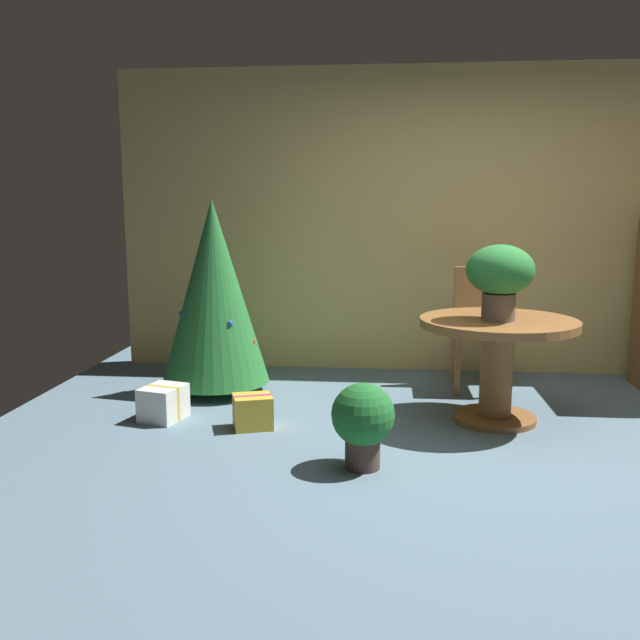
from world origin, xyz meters
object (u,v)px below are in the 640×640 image
round_dining_table (497,349)px  gift_box_gold (253,412)px  flower_vase (500,274)px  wooden_chair_far (479,320)px  gift_box_cream (163,403)px  potted_plant (363,420)px  holiday_tree (214,292)px

round_dining_table → gift_box_gold: round_dining_table is taller
flower_vase → wooden_chair_far: flower_vase is taller
wooden_chair_far → gift_box_gold: wooden_chair_far is taller
gift_box_cream → potted_plant: (1.38, -0.73, 0.16)m
gift_box_gold → gift_box_cream: (-0.64, 0.11, 0.01)m
flower_vase → gift_box_gold: flower_vase is taller
holiday_tree → potted_plant: (1.19, -1.46, -0.51)m
wooden_chair_far → gift_box_gold: bearing=-143.7°
flower_vase → gift_box_cream: flower_vase is taller
flower_vase → gift_box_cream: bearing=-176.8°
flower_vase → gift_box_cream: size_ratio=1.42×
holiday_tree → gift_box_gold: (0.46, -0.85, -0.68)m
holiday_tree → potted_plant: holiday_tree is taller
wooden_chair_far → holiday_tree: 2.10m
gift_box_cream → gift_box_gold: bearing=-10.2°
gift_box_gold → potted_plant: 0.97m
gift_box_gold → gift_box_cream: bearing=169.8°
wooden_chair_far → gift_box_cream: bearing=-154.6°
flower_vase → holiday_tree: bearing=163.4°
flower_vase → potted_plant: bearing=-134.8°
wooden_chair_far → flower_vase: bearing=-91.0°
flower_vase → wooden_chair_far: bearing=89.0°
flower_vase → gift_box_gold: (-1.58, -0.24, -0.89)m
potted_plant → gift_box_cream: bearing=152.2°
round_dining_table → holiday_tree: bearing=165.1°
round_dining_table → wooden_chair_far: size_ratio=1.08×
round_dining_table → potted_plant: (-0.86, -0.91, -0.22)m
flower_vase → round_dining_table: bearing=74.6°
wooden_chair_far → gift_box_gold: 2.03m
holiday_tree → gift_box_cream: bearing=-103.9°
holiday_tree → flower_vase: bearing=-16.6°
round_dining_table → gift_box_cream: (-2.24, -0.18, -0.38)m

